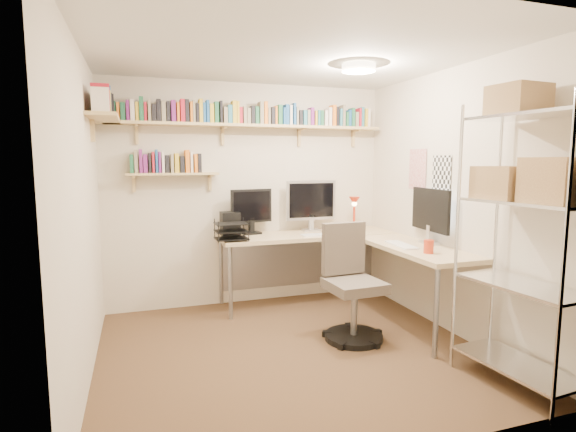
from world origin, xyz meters
The scene contains 6 objects.
ground centered at (0.00, 0.00, 0.00)m, with size 3.20×3.20×0.00m, color #4D3221.
room_shell centered at (0.00, 0.00, 1.55)m, with size 3.24×3.04×2.52m.
wall_shelves centered at (-0.44, 1.29, 2.03)m, with size 3.12×1.09×0.80m.
corner_desk centered at (0.70, 0.94, 0.81)m, with size 2.17×2.12×1.41m.
office_chair centered at (0.62, 0.11, 0.45)m, with size 0.56×0.57×1.06m.
wire_rack centered at (1.36, -1.08, 1.46)m, with size 0.51×0.92×2.17m.
Camera 1 is at (-1.21, -3.52, 1.64)m, focal length 28.00 mm.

